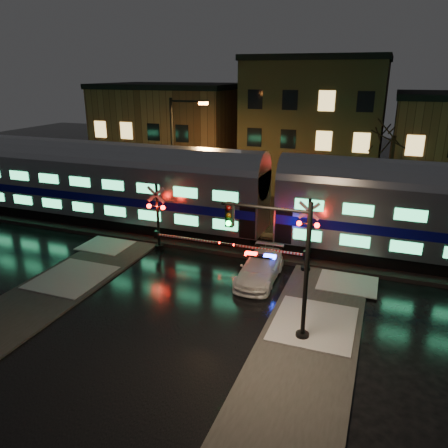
{
  "coord_description": "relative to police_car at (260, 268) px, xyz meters",
  "views": [
    {
      "loc": [
        8.65,
        -20.01,
        10.58
      ],
      "look_at": [
        0.2,
        2.5,
        2.2
      ],
      "focal_mm": 35.0,
      "sensor_mm": 36.0,
      "label": 1
    }
  ],
  "objects": [
    {
      "name": "ground",
      "position": [
        -3.0,
        -0.5,
        -0.69
      ],
      "size": [
        120.0,
        120.0,
        0.0
      ],
      "primitive_type": "plane",
      "color": "black",
      "rests_on": "ground"
    },
    {
      "name": "ballast",
      "position": [
        -3.0,
        4.5,
        -0.57
      ],
      "size": [
        90.0,
        4.2,
        0.24
      ],
      "primitive_type": "cube",
      "color": "black",
      "rests_on": "ground"
    },
    {
      "name": "sidewalk_left",
      "position": [
        -9.5,
        -6.5,
        -0.63
      ],
      "size": [
        4.0,
        20.0,
        0.12
      ],
      "primitive_type": "cube",
      "color": "#2D2D2D",
      "rests_on": "ground"
    },
    {
      "name": "sidewalk_right",
      "position": [
        3.5,
        -6.5,
        -0.63
      ],
      "size": [
        4.0,
        20.0,
        0.12
      ],
      "primitive_type": "cube",
      "color": "#2D2D2D",
      "rests_on": "ground"
    },
    {
      "name": "building_left",
      "position": [
        -16.0,
        21.5,
        3.81
      ],
      "size": [
        14.0,
        10.0,
        9.0
      ],
      "primitive_type": "cube",
      "color": "brown",
      "rests_on": "ground"
    },
    {
      "name": "building_mid",
      "position": [
        -1.0,
        22.0,
        5.06
      ],
      "size": [
        12.0,
        11.0,
        11.5
      ],
      "primitive_type": "cube",
      "color": "brown",
      "rests_on": "ground"
    },
    {
      "name": "train",
      "position": [
        -0.58,
        4.5,
        2.69
      ],
      "size": [
        51.0,
        3.12,
        5.92
      ],
      "color": "black",
      "rests_on": "ballast"
    },
    {
      "name": "police_car",
      "position": [
        0.0,
        0.0,
        0.0
      ],
      "size": [
        2.05,
        4.77,
        1.53
      ],
      "rotation": [
        0.0,
        0.0,
        0.03
      ],
      "color": "white",
      "rests_on": "ground"
    },
    {
      "name": "crossing_signal_right",
      "position": [
        1.76,
        1.81,
        1.08
      ],
      "size": [
        6.02,
        0.67,
        4.26
      ],
      "color": "black",
      "rests_on": "ground"
    },
    {
      "name": "crossing_signal_left",
      "position": [
        -6.76,
        1.81,
        1.07
      ],
      "size": [
        6.0,
        0.67,
        4.25
      ],
      "color": "black",
      "rests_on": "ground"
    },
    {
      "name": "traffic_light",
      "position": [
        2.27,
        -4.73,
        2.49
      ],
      "size": [
        3.86,
        0.7,
        5.97
      ],
      "rotation": [
        0.0,
        0.0,
        -0.21
      ],
      "color": "black",
      "rests_on": "ground"
    },
    {
      "name": "streetlight",
      "position": [
        -9.03,
        8.5,
        4.42
      ],
      "size": [
        2.96,
        0.31,
        8.86
      ],
      "color": "black",
      "rests_on": "ground"
    }
  ]
}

